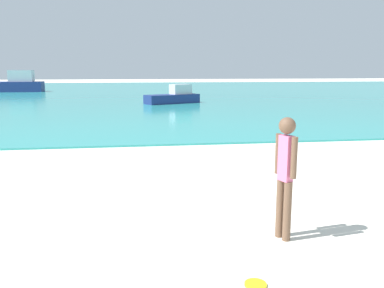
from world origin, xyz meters
TOP-DOWN VIEW (x-y plane):
  - water at (0.00, 44.80)m, footprint 160.00×60.00m
  - person_standing at (1.31, 7.71)m, footprint 0.23×0.37m
  - frisbee at (0.56, 6.55)m, footprint 0.24×0.24m
  - boat_near at (2.02, 29.93)m, footprint 3.91×2.65m
  - boat_far at (-12.94, 46.41)m, footprint 6.48×2.20m

SIDE VIEW (x-z plane):
  - frisbee at x=0.56m, z-range 0.00..0.03m
  - water at x=0.00m, z-range 0.00..0.06m
  - boat_near at x=2.02m, z-range -0.14..1.14m
  - boat_far at x=-12.94m, z-range -0.28..1.91m
  - person_standing at x=1.31m, z-range 0.12..1.82m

